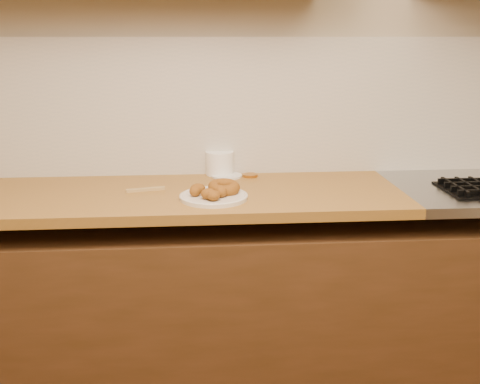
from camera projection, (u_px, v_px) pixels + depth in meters
name	position (u px, v px, depth m)	size (l,w,h in m)	color
wall_back	(269.00, 72.00, 2.46)	(4.00, 0.02, 2.70)	tan
base_cabinet	(275.00, 304.00, 2.42)	(3.60, 0.60, 0.77)	#4E2D18
butcher_block	(116.00, 198.00, 2.24)	(2.30, 0.62, 0.04)	#99662C
backsplash	(269.00, 107.00, 2.49)	(3.60, 0.02, 0.60)	#BAB5A8
donut_plate	(214.00, 197.00, 2.16)	(0.26, 0.26, 0.02)	beige
ring_donut	(224.00, 187.00, 2.18)	(0.13, 0.13, 0.04)	brown
fried_dough_chunks	(208.00, 191.00, 2.13)	(0.16, 0.21, 0.04)	brown
plastic_tub	(220.00, 163.00, 2.52)	(0.13, 0.13, 0.10)	white
tub_lid	(227.00, 176.00, 2.49)	(0.14, 0.14, 0.01)	silver
brass_jar_lid	(250.00, 175.00, 2.49)	(0.07, 0.07, 0.01)	#B8782B
wooden_utensil	(146.00, 190.00, 2.26)	(0.16, 0.02, 0.01)	tan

